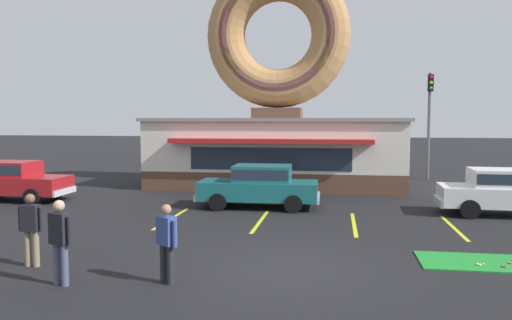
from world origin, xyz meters
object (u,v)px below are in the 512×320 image
(car_red, at_px, (12,179))
(car_white, at_px, (505,190))
(pedestrian_leather_jacket_man, at_px, (31,226))
(trash_bin, at_px, (153,179))
(pedestrian_blue_sweater_man, at_px, (167,240))
(golf_ball, at_px, (484,264))
(pedestrian_hooded_kid, at_px, (60,238))
(car_teal, at_px, (260,185))
(traffic_light_pole, at_px, (429,112))

(car_red, height_order, car_white, same)
(pedestrian_leather_jacket_man, height_order, trash_bin, pedestrian_leather_jacket_man)
(pedestrian_leather_jacket_man, bearing_deg, pedestrian_blue_sweater_man, -10.63)
(golf_ball, xyz_separation_m, pedestrian_hooded_kid, (-8.75, -2.72, 0.91))
(car_teal, height_order, trash_bin, car_teal)
(car_white, height_order, traffic_light_pole, traffic_light_pole)
(pedestrian_leather_jacket_man, xyz_separation_m, traffic_light_pole, (11.76, 18.19, 2.79))
(car_red, bearing_deg, car_white, -0.56)
(car_red, relative_size, traffic_light_pole, 0.79)
(pedestrian_hooded_kid, bearing_deg, trash_bin, 103.18)
(pedestrian_hooded_kid, bearing_deg, traffic_light_pole, 61.63)
(car_teal, bearing_deg, pedestrian_leather_jacket_man, -115.88)
(golf_ball, distance_m, trash_bin, 15.85)
(golf_ball, height_order, traffic_light_pole, traffic_light_pole)
(trash_bin, bearing_deg, pedestrian_hooded_kid, -76.82)
(pedestrian_hooded_kid, height_order, pedestrian_leather_jacket_man, pedestrian_hooded_kid)
(golf_ball, xyz_separation_m, pedestrian_leather_jacket_man, (-10.10, -1.63, 0.87))
(pedestrian_blue_sweater_man, relative_size, pedestrian_leather_jacket_man, 0.98)
(traffic_light_pole, bearing_deg, pedestrian_hooded_kid, -118.37)
(pedestrian_blue_sweater_man, bearing_deg, pedestrian_hooded_kid, -167.66)
(car_teal, distance_m, trash_bin, 6.97)
(golf_ball, height_order, pedestrian_hooded_kid, pedestrian_hooded_kid)
(golf_ball, distance_m, traffic_light_pole, 17.04)
(golf_ball, distance_m, car_teal, 9.01)
(car_red, distance_m, traffic_light_pole, 20.78)
(pedestrian_blue_sweater_man, relative_size, traffic_light_pole, 0.28)
(pedestrian_blue_sweater_man, bearing_deg, car_white, 43.51)
(car_teal, relative_size, traffic_light_pole, 0.79)
(car_red, xyz_separation_m, traffic_light_pole, (18.01, 9.97, 2.84))
(car_red, bearing_deg, trash_bin, 41.14)
(car_red, distance_m, pedestrian_blue_sweater_man, 13.10)
(pedestrian_leather_jacket_man, bearing_deg, car_white, 32.64)
(pedestrian_blue_sweater_man, relative_size, pedestrian_hooded_kid, 0.94)
(traffic_light_pole, bearing_deg, car_teal, -127.90)
(golf_ball, relative_size, pedestrian_blue_sweater_man, 0.03)
(golf_ball, height_order, trash_bin, trash_bin)
(car_teal, xyz_separation_m, pedestrian_leather_jacket_man, (-3.97, -8.17, 0.04))
(golf_ball, bearing_deg, pedestrian_blue_sweater_man, -161.30)
(trash_bin, bearing_deg, pedestrian_leather_jacket_man, -81.80)
(car_teal, xyz_separation_m, trash_bin, (-5.72, 3.97, -0.37))
(trash_bin, distance_m, traffic_light_pole, 15.14)
(trash_bin, relative_size, traffic_light_pole, 0.17)
(pedestrian_hooded_kid, bearing_deg, pedestrian_leather_jacket_man, 141.10)
(traffic_light_pole, bearing_deg, car_red, -151.02)
(car_red, distance_m, trash_bin, 5.99)
(trash_bin, bearing_deg, pedestrian_blue_sweater_man, -68.04)
(car_red, bearing_deg, golf_ball, -21.95)
(car_red, bearing_deg, pedestrian_hooded_kid, -50.76)
(golf_ball, xyz_separation_m, car_teal, (-6.13, 6.55, 0.82))
(pedestrian_hooded_kid, height_order, traffic_light_pole, traffic_light_pole)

